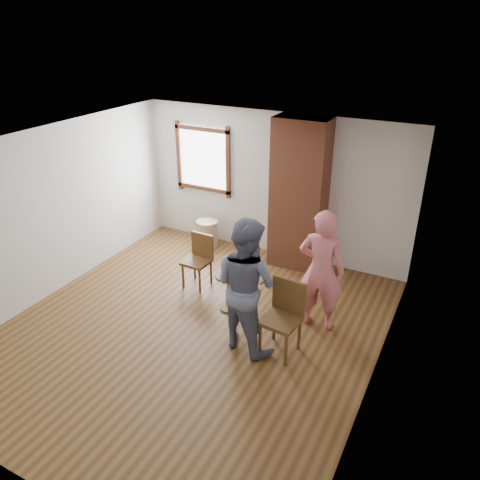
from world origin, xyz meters
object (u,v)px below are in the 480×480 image
at_px(dining_chair_right, 284,313).
at_px(person_pink, 321,271).
at_px(stoneware_crock, 207,234).
at_px(side_table, 229,286).
at_px(man, 246,285).
at_px(dining_chair_left, 199,257).

distance_m(dining_chair_right, person_pink, 0.83).
bearing_deg(stoneware_crock, dining_chair_right, -41.55).
bearing_deg(side_table, man, -46.36).
relative_size(dining_chair_left, person_pink, 0.49).
height_order(dining_chair_right, man, man).
bearing_deg(man, side_table, -30.89).
distance_m(dining_chair_left, man, 1.80).
height_order(stoneware_crock, man, man).
relative_size(stoneware_crock, dining_chair_right, 0.51).
bearing_deg(man, person_pink, -114.32).
relative_size(dining_chair_right, man, 0.54).
xyz_separation_m(dining_chair_left, person_pink, (2.10, -0.20, 0.40)).
distance_m(stoneware_crock, man, 3.13).
xyz_separation_m(stoneware_crock, side_table, (1.39, -1.70, 0.15)).
relative_size(dining_chair_left, side_table, 1.45).
bearing_deg(stoneware_crock, side_table, -50.64).
xyz_separation_m(man, person_pink, (0.72, 0.86, -0.04)).
height_order(man, person_pink, man).
bearing_deg(dining_chair_left, man, -34.76).
xyz_separation_m(side_table, person_pink, (1.31, 0.24, 0.49)).
distance_m(side_table, man, 1.01).
bearing_deg(side_table, dining_chair_left, 150.95).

